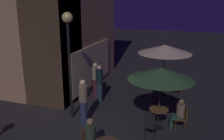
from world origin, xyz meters
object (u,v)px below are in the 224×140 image
patron_standing_3 (99,84)px  patron_standing_4 (83,102)px  patron_seated_0 (179,112)px  cafe_chair_1 (150,124)px  cafe_chair_0 (183,116)px  cafe_chair_3 (158,89)px  cafe_chair_4 (89,139)px  patio_umbrella_1 (165,49)px  street_lamp_near_corner (68,39)px  patron_standing_2 (95,80)px  patron_seated_1 (92,136)px  cafe_chair_2 (179,84)px  cafe_table_0 (159,115)px  patio_umbrella_0 (161,74)px  cafe_table_1 (163,84)px

patron_standing_3 → patron_standing_4: bearing=-137.3°
patron_seated_0 → patron_standing_4: (-0.74, 3.41, 0.23)m
cafe_chair_1 → patron_standing_3: patron_standing_3 is taller
cafe_chair_0 → cafe_chair_3: 2.70m
cafe_chair_3 → cafe_chair_4: 5.05m
patron_standing_4 → cafe_chair_3: bearing=83.0°
cafe_chair_0 → patron_standing_4: (-0.78, 3.55, 0.37)m
patio_umbrella_1 → cafe_chair_4: (-5.71, 1.41, -1.76)m
patron_standing_3 → street_lamp_near_corner: bearing=-158.1°
cafe_chair_3 → patron_standing_2: (-0.59, 2.88, 0.30)m
patron_seated_1 → cafe_chair_2: bearing=94.3°
street_lamp_near_corner → cafe_table_0: 4.30m
cafe_table_0 → cafe_chair_1: bearing=170.5°
cafe_chair_2 → cafe_chair_1: bearing=73.3°
cafe_table_0 → patron_standing_4: 2.80m
patio_umbrella_1 → cafe_chair_3: bearing=172.9°
cafe_chair_4 → cafe_table_0: bearing=76.1°
cafe_chair_0 → cafe_chair_2: bearing=-97.1°
cafe_table_0 → patron_standing_2: size_ratio=0.45×
patio_umbrella_0 → cafe_chair_4: size_ratio=2.66×
cafe_chair_3 → patron_standing_3: patron_standing_3 is taller
patio_umbrella_0 → patio_umbrella_1: (3.43, 0.33, 0.18)m
street_lamp_near_corner → cafe_chair_0: size_ratio=4.67×
patio_umbrella_0 → cafe_chair_0: (0.21, -0.83, -1.58)m
cafe_chair_3 → patron_seated_0: patron_seated_0 is taller
patron_seated_1 → patron_standing_3: bearing=132.1°
street_lamp_near_corner → patio_umbrella_1: bearing=-40.1°
patron_standing_2 → patron_standing_3: (-0.46, -0.39, 0.01)m
patron_standing_2 → patron_standing_3: bearing=-53.1°
cafe_table_1 → patron_seated_0: bearing=-162.6°
cafe_table_0 → cafe_chair_0: cafe_chair_0 is taller
cafe_table_0 → cafe_chair_2: cafe_chair_2 is taller
patio_umbrella_1 → cafe_chair_2: (0.12, -0.76, -1.72)m
cafe_chair_1 → cafe_chair_4: 2.13m
cafe_chair_2 → patron_standing_2: size_ratio=0.54×
street_lamp_near_corner → cafe_chair_3: 4.85m
street_lamp_near_corner → patio_umbrella_1: street_lamp_near_corner is taller
cafe_table_1 → patio_umbrella_1: (0.00, 0.00, 1.75)m
cafe_chair_1 → patron_standing_2: bearing=57.3°
patron_seated_0 → cafe_chair_4: bearing=31.2°
patio_umbrella_1 → patron_standing_3: bearing=125.9°
patron_seated_0 → cafe_table_0: bearing=0.0°
cafe_table_0 → patio_umbrella_1: (3.43, 0.33, 1.74)m
cafe_chair_3 → cafe_chair_0: bearing=-144.8°
cafe_chair_1 → patio_umbrella_1: bearing=12.0°
cafe_chair_0 → cafe_chair_3: (2.38, 1.27, 0.04)m
cafe_table_0 → patio_umbrella_0: (0.00, 0.00, 1.55)m
cafe_chair_2 → cafe_chair_3: 1.29m
cafe_chair_1 → patron_seated_0: 1.34m
cafe_chair_0 → patron_standing_2: size_ratio=0.52×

